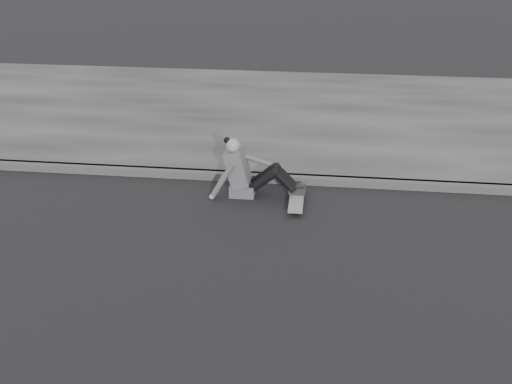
% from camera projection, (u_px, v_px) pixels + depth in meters
% --- Properties ---
extents(ground, '(80.00, 80.00, 0.00)m').
position_uv_depth(ground, '(295.00, 282.00, 6.42)').
color(ground, black).
rests_on(ground, ground).
extents(curb, '(24.00, 0.16, 0.12)m').
position_uv_depth(curb, '(304.00, 180.00, 8.68)').
color(curb, '#444444').
rests_on(curb, ground).
extents(sidewalk, '(24.00, 6.00, 0.12)m').
position_uv_depth(sidewalk, '(310.00, 115.00, 11.36)').
color(sidewalk, '#3A3A3A').
rests_on(sidewalk, ground).
extents(skateboard, '(0.20, 0.78, 0.09)m').
position_uv_depth(skateboard, '(296.00, 200.00, 8.05)').
color(skateboard, '#999994').
rests_on(skateboard, ground).
extents(seated_woman, '(1.38, 0.46, 0.88)m').
position_uv_depth(seated_woman, '(247.00, 172.00, 8.21)').
color(seated_woman, '#505053').
rests_on(seated_woman, ground).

